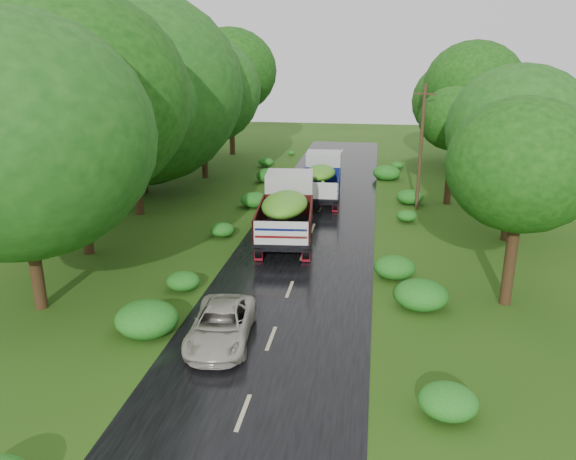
% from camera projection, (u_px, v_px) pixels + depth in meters
% --- Properties ---
extents(ground, '(120.00, 120.00, 0.00)m').
position_uv_depth(ground, '(243.00, 413.00, 14.71)').
color(ground, '#21460F').
rests_on(ground, ground).
extents(road, '(6.50, 80.00, 0.02)m').
position_uv_depth(road, '(276.00, 324.00, 19.40)').
color(road, black).
rests_on(road, ground).
extents(road_lines, '(0.12, 69.60, 0.00)m').
position_uv_depth(road_lines, '(281.00, 311.00, 20.34)').
color(road_lines, '#BFB78C').
rests_on(road_lines, road).
extents(truck_near, '(3.09, 7.19, 2.94)m').
position_uv_depth(truck_near, '(287.00, 207.00, 27.61)').
color(truck_near, black).
rests_on(truck_near, ground).
extents(truck_far, '(2.51, 6.47, 2.68)m').
position_uv_depth(truck_far, '(322.00, 176.00, 35.01)').
color(truck_far, black).
rests_on(truck_far, ground).
extents(car, '(2.28, 4.27, 1.14)m').
position_uv_depth(car, '(221.00, 325.00, 18.11)').
color(car, '#B8B1A3').
rests_on(car, road).
extents(utility_pole, '(1.21, 0.54, 7.23)m').
position_uv_depth(utility_pole, '(421.00, 147.00, 32.19)').
color(utility_pole, '#382616').
rests_on(utility_pole, ground).
extents(trees_left, '(7.80, 35.85, 9.14)m').
position_uv_depth(trees_left, '(153.00, 92.00, 33.80)').
color(trees_left, black).
rests_on(trees_left, ground).
extents(trees_right, '(5.39, 30.90, 8.27)m').
position_uv_depth(trees_right, '(479.00, 111.00, 33.89)').
color(trees_right, black).
rests_on(trees_right, ground).
extents(shrubs, '(11.90, 44.00, 0.70)m').
position_uv_depth(shrubs, '(308.00, 234.00, 27.75)').
color(shrubs, '#1F6818').
rests_on(shrubs, ground).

